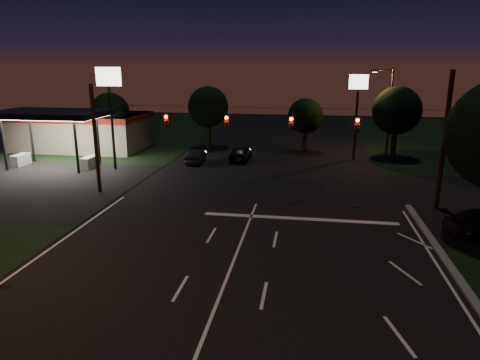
# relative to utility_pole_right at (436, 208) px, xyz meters

# --- Properties ---
(ground) EXTENTS (140.00, 140.00, 0.00)m
(ground) POSITION_rel_utility_pole_right_xyz_m (-12.00, -15.00, 0.00)
(ground) COLOR black
(ground) RESTS_ON ground
(cross_street_left) EXTENTS (20.00, 16.00, 0.02)m
(cross_street_left) POSITION_rel_utility_pole_right_xyz_m (-32.00, 1.00, 0.00)
(cross_street_left) COLOR black
(cross_street_left) RESTS_ON ground
(stop_bar) EXTENTS (12.00, 0.50, 0.01)m
(stop_bar) POSITION_rel_utility_pole_right_xyz_m (-9.00, -3.50, 0.01)
(stop_bar) COLOR silver
(stop_bar) RESTS_ON ground
(utility_pole_right) EXTENTS (0.30, 0.30, 9.00)m
(utility_pole_right) POSITION_rel_utility_pole_right_xyz_m (0.00, 0.00, 0.00)
(utility_pole_right) COLOR black
(utility_pole_right) RESTS_ON ground
(utility_pole_left) EXTENTS (0.28, 0.28, 8.00)m
(utility_pole_left) POSITION_rel_utility_pole_right_xyz_m (-24.00, 0.00, 0.00)
(utility_pole_left) COLOR black
(utility_pole_left) RESTS_ON ground
(signal_span) EXTENTS (24.00, 0.40, 1.56)m
(signal_span) POSITION_rel_utility_pole_right_xyz_m (-12.00, -0.04, 5.50)
(signal_span) COLOR black
(signal_span) RESTS_ON ground
(gas_station) EXTENTS (14.20, 16.10, 5.25)m
(gas_station) POSITION_rel_utility_pole_right_xyz_m (-33.86, 15.39, 2.38)
(gas_station) COLOR gray
(gas_station) RESTS_ON ground
(pole_sign_left_near) EXTENTS (2.20, 0.30, 9.10)m
(pole_sign_left_near) POSITION_rel_utility_pole_right_xyz_m (-26.00, 7.00, 6.98)
(pole_sign_left_near) COLOR black
(pole_sign_left_near) RESTS_ON ground
(pole_sign_right) EXTENTS (1.80, 0.30, 8.40)m
(pole_sign_right) POSITION_rel_utility_pole_right_xyz_m (-4.00, 15.00, 6.24)
(pole_sign_right) COLOR black
(pole_sign_right) RESTS_ON ground
(street_light_right_far) EXTENTS (2.20, 0.35, 9.00)m
(street_light_right_far) POSITION_rel_utility_pole_right_xyz_m (-0.76, 17.00, 5.24)
(street_light_right_far) COLOR black
(street_light_right_far) RESTS_ON ground
(tree_far_a) EXTENTS (4.20, 4.20, 6.42)m
(tree_far_a) POSITION_rel_utility_pole_right_xyz_m (-29.98, 15.12, 4.26)
(tree_far_a) COLOR black
(tree_far_a) RESTS_ON ground
(tree_far_b) EXTENTS (4.60, 4.60, 6.98)m
(tree_far_b) POSITION_rel_utility_pole_right_xyz_m (-19.98, 19.13, 4.61)
(tree_far_b) COLOR black
(tree_far_b) RESTS_ON ground
(tree_far_c) EXTENTS (3.80, 3.80, 5.86)m
(tree_far_c) POSITION_rel_utility_pole_right_xyz_m (-8.98, 18.10, 3.90)
(tree_far_c) COLOR black
(tree_far_c) RESTS_ON ground
(tree_far_d) EXTENTS (4.80, 4.80, 7.30)m
(tree_far_d) POSITION_rel_utility_pole_right_xyz_m (0.02, 16.13, 4.83)
(tree_far_d) COLOR black
(tree_far_d) RESTS_ON ground
(car_oncoming_a) EXTENTS (1.96, 4.54, 1.53)m
(car_oncoming_a) POSITION_rel_utility_pole_right_xyz_m (-15.25, 12.68, 0.76)
(car_oncoming_a) COLOR black
(car_oncoming_a) RESTS_ON ground
(car_oncoming_b) EXTENTS (1.62, 4.08, 1.32)m
(car_oncoming_b) POSITION_rel_utility_pole_right_xyz_m (-19.43, 10.91, 0.66)
(car_oncoming_b) COLOR black
(car_oncoming_b) RESTS_ON ground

